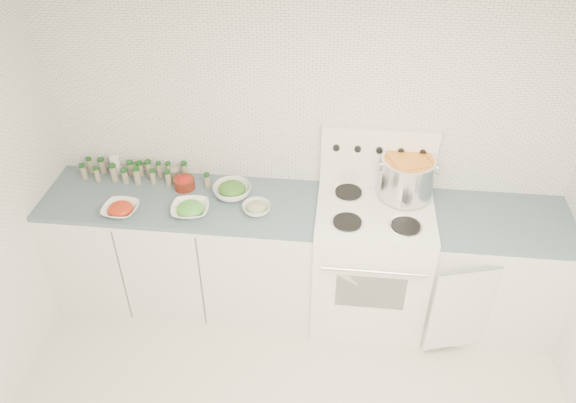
% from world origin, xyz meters
% --- Properties ---
extents(room_walls, '(3.54, 3.04, 2.52)m').
position_xyz_m(room_walls, '(0.00, 0.00, 1.56)').
color(room_walls, white).
rests_on(room_walls, ground).
extents(counter_left, '(1.85, 0.62, 0.90)m').
position_xyz_m(counter_left, '(-0.82, 1.19, 0.45)').
color(counter_left, white).
rests_on(counter_left, ground).
extents(stove, '(0.76, 0.70, 1.36)m').
position_xyz_m(stove, '(0.48, 1.19, 0.50)').
color(stove, white).
rests_on(stove, ground).
extents(counter_right, '(0.89, 0.74, 0.90)m').
position_xyz_m(counter_right, '(1.30, 1.19, 0.45)').
color(counter_right, white).
rests_on(counter_right, ground).
extents(stock_pot, '(0.38, 0.36, 0.27)m').
position_xyz_m(stock_pot, '(0.67, 1.35, 1.09)').
color(stock_pot, silver).
rests_on(stock_pot, stove).
extents(bowl_tomato, '(0.24, 0.24, 0.08)m').
position_xyz_m(bowl_tomato, '(-1.16, 1.00, 0.93)').
color(bowl_tomato, white).
rests_on(bowl_tomato, counter_left).
extents(bowl_snowpea, '(0.27, 0.27, 0.08)m').
position_xyz_m(bowl_snowpea, '(-0.71, 1.04, 0.93)').
color(bowl_snowpea, white).
rests_on(bowl_snowpea, counter_left).
extents(bowl_broccoli, '(0.28, 0.28, 0.10)m').
position_xyz_m(bowl_broccoli, '(-0.48, 1.26, 0.95)').
color(bowl_broccoli, white).
rests_on(bowl_broccoli, counter_left).
extents(bowl_zucchini, '(0.22, 0.22, 0.07)m').
position_xyz_m(bowl_zucchini, '(-0.29, 1.10, 0.93)').
color(bowl_zucchini, white).
rests_on(bowl_zucchini, counter_left).
extents(bowl_pepper, '(0.15, 0.15, 0.09)m').
position_xyz_m(bowl_pepper, '(-0.82, 1.32, 0.94)').
color(bowl_pepper, '#611D10').
rests_on(bowl_pepper, counter_left).
extents(salt_canister, '(0.09, 0.09, 0.13)m').
position_xyz_m(salt_canister, '(-1.35, 1.44, 0.97)').
color(salt_canister, white).
rests_on(salt_canister, counter_left).
extents(tin_can, '(0.08, 0.08, 0.09)m').
position_xyz_m(tin_can, '(-0.91, 1.40, 0.94)').
color(tin_can, '#A09D87').
rests_on(tin_can, counter_left).
extents(spice_cluster, '(0.93, 0.15, 0.13)m').
position_xyz_m(spice_cluster, '(-1.18, 1.39, 0.96)').
color(spice_cluster, gray).
rests_on(spice_cluster, counter_left).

